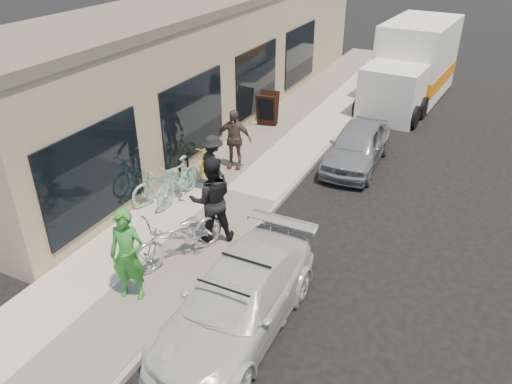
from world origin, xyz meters
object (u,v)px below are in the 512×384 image
(cruiser_bike_a, at_px, (178,180))
(cruiser_bike_b, at_px, (165,181))
(sedan_silver, at_px, (357,145))
(tandem_bike, at_px, (179,236))
(sandwich_board, at_px, (267,109))
(bystander_a, at_px, (213,164))
(moving_truck, at_px, (412,67))
(bystander_b, at_px, (234,139))
(cruiser_bike_c, at_px, (206,157))
(sedan_white, at_px, (237,301))
(woman_rider, at_px, (128,255))
(bike_rack, at_px, (184,168))
(man_standing, at_px, (211,200))

(cruiser_bike_a, relative_size, cruiser_bike_b, 0.95)
(sedan_silver, relative_size, tandem_bike, 1.65)
(sandwich_board, height_order, bystander_a, bystander_a)
(cruiser_bike_b, bearing_deg, bystander_a, 66.79)
(moving_truck, bearing_deg, bystander_b, -105.76)
(tandem_bike, xyz_separation_m, cruiser_bike_a, (-1.46, 2.12, -0.03))
(sandwich_board, relative_size, cruiser_bike_b, 0.59)
(cruiser_bike_a, distance_m, bystander_a, 1.00)
(cruiser_bike_c, bearing_deg, sandwich_board, 71.18)
(sandwich_board, distance_m, sedan_white, 9.59)
(tandem_bike, height_order, woman_rider, woman_rider)
(bike_rack, height_order, bystander_b, bystander_b)
(cruiser_bike_a, relative_size, bystander_b, 1.04)
(sedan_silver, xyz_separation_m, bystander_a, (-2.84, -3.50, 0.31))
(sedan_silver, relative_size, moving_truck, 0.58)
(sandwich_board, bearing_deg, woman_rider, -90.92)
(man_standing, distance_m, bystander_a, 2.22)
(tandem_bike, distance_m, cruiser_bike_c, 4.13)
(tandem_bike, relative_size, bystander_a, 1.41)
(man_standing, bearing_deg, sedan_silver, -144.51)
(tandem_bike, bearing_deg, cruiser_bike_a, 147.72)
(bystander_a, bearing_deg, woman_rider, 130.10)
(cruiser_bike_c, bearing_deg, cruiser_bike_b, -112.70)
(bike_rack, xyz_separation_m, bystander_b, (0.63, 1.62, 0.31))
(woman_rider, xyz_separation_m, man_standing, (0.38, 2.35, 0.06))
(bike_rack, distance_m, bystander_b, 1.76)
(cruiser_bike_a, distance_m, cruiser_bike_b, 0.34)
(cruiser_bike_a, bearing_deg, moving_truck, 72.87)
(bystander_b, bearing_deg, sedan_white, -73.49)
(sedan_silver, height_order, cruiser_bike_a, cruiser_bike_a)
(sedan_white, xyz_separation_m, bystander_a, (-2.83, 4.01, 0.31))
(bystander_a, bearing_deg, cruiser_bike_a, 84.84)
(man_standing, bearing_deg, woman_rider, 43.97)
(bike_rack, distance_m, woman_rider, 4.41)
(sedan_white, xyz_separation_m, bystander_b, (-3.02, 5.48, 0.40))
(sedan_white, relative_size, bystander_b, 2.45)
(sedan_silver, relative_size, bystander_b, 2.08)
(woman_rider, xyz_separation_m, cruiser_bike_a, (-1.28, 3.47, -0.39))
(cruiser_bike_b, bearing_deg, woman_rider, -43.12)
(moving_truck, height_order, bystander_a, moving_truck)
(bike_rack, height_order, man_standing, man_standing)
(sandwich_board, relative_size, cruiser_bike_c, 0.76)
(sedan_silver, relative_size, bystander_a, 2.32)
(cruiser_bike_a, bearing_deg, cruiser_bike_c, 97.46)
(sandwich_board, distance_m, cruiser_bike_a, 5.69)
(sandwich_board, distance_m, man_standing, 7.07)
(bystander_a, bearing_deg, sedan_silver, -98.44)
(sedan_silver, xyz_separation_m, cruiser_bike_a, (-3.41, -4.29, 0.08))
(tandem_bike, bearing_deg, bystander_a, 130.13)
(moving_truck, bearing_deg, sandwich_board, -120.88)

